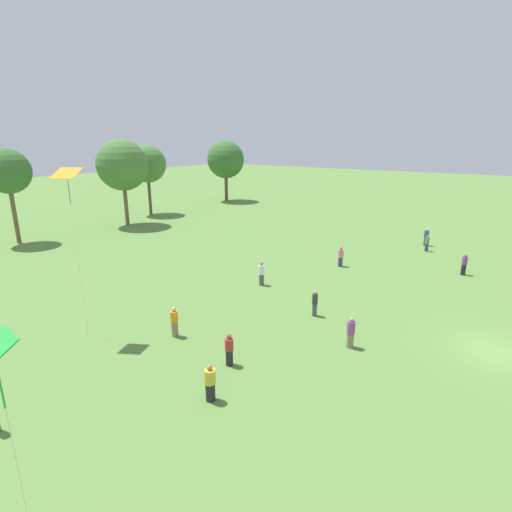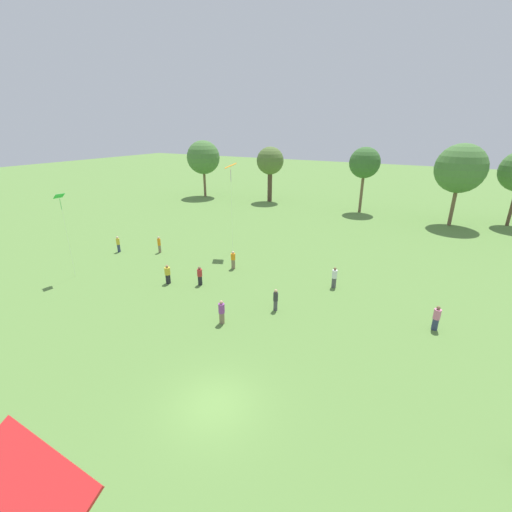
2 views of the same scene
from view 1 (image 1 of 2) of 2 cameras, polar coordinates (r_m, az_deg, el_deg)
The scene contains 16 objects.
ground_plane at distance 24.48m, azimuth 30.86°, elevation -11.68°, with size 240.00×240.00×0.00m, color #5B843D.
tree_2 at distance 47.92m, azimuth -31.99°, elevation 10.19°, with size 4.53×4.53×9.74m.
tree_3 at distance 52.56m, azimuth -18.55°, elevation 12.19°, with size 6.20×6.20×10.61m.
tree_4 at distance 59.66m, azimuth -15.26°, elevation 12.54°, with size 5.21×5.21×9.79m.
tree_5 at distance 70.99m, azimuth -4.35°, elevation 13.55°, with size 6.36×6.36×10.34m.
person_0 at distance 34.97m, azimuth 12.01°, elevation -0.12°, with size 0.55×0.55×1.73m.
person_1 at distance 29.82m, azimuth 0.79°, elevation -2.57°, with size 0.60×0.60×1.79m.
person_2 at distance 36.15m, azimuth 27.59°, elevation -1.09°, with size 0.57×0.57×1.77m.
person_4 at distance 22.75m, azimuth -11.57°, elevation -9.21°, with size 0.58×0.58×1.75m.
person_5 at distance 21.77m, azimuth 13.39°, elevation -10.59°, with size 0.49×0.49×1.72m.
person_6 at distance 44.51m, azimuth 23.14°, elevation 2.48°, with size 0.55×0.55×1.80m.
person_7 at distance 17.49m, azimuth -6.58°, elevation -17.59°, with size 0.56×0.56×1.68m.
person_9 at distance 42.32m, azimuth 23.24°, elevation 1.68°, with size 0.53×0.53×1.60m.
person_10 at distance 25.01m, azimuth 8.40°, elevation -6.67°, with size 0.48×0.48×1.68m.
person_11 at distance 19.74m, azimuth -3.85°, elevation -13.23°, with size 0.45×0.45×1.66m.
kite_4 at distance 22.43m, azimuth -25.37°, elevation 10.17°, with size 1.60×1.63×9.16m.
Camera 1 is at (-22.08, -0.67, 10.55)m, focal length 28.00 mm.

